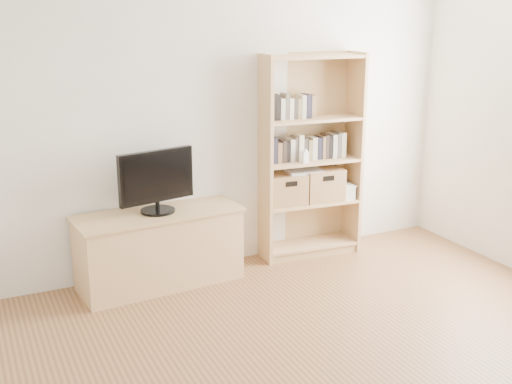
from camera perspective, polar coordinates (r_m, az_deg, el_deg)
back_wall at (r=5.60m, az=-3.03°, el=6.35°), size 4.50×0.02×2.60m
tv_stand at (r=5.42m, az=-8.58°, el=-5.08°), size 1.37×0.61×0.61m
bookshelf at (r=5.88m, az=4.88°, el=3.12°), size 0.95×0.40×1.87m
television at (r=5.24m, az=-8.84°, el=0.95°), size 0.65×0.19×0.52m
books_row_mid at (r=5.88m, az=4.81°, el=4.08°), size 0.88×0.19×0.24m
books_row_upper at (r=5.72m, az=3.01°, el=7.51°), size 0.38×0.17×0.20m
baby_monitor at (r=5.74m, az=4.40°, el=3.12°), size 0.05×0.04×0.10m
basket_left at (r=5.84m, az=2.64°, el=0.30°), size 0.37×0.31×0.28m
basket_right at (r=5.99m, az=5.82°, el=0.73°), size 0.39×0.33×0.30m
laptop at (r=5.86m, az=4.29°, el=1.88°), size 0.35×0.27×0.03m
magazine_stack at (r=6.11m, az=7.53°, el=0.11°), size 0.22×0.29×0.12m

